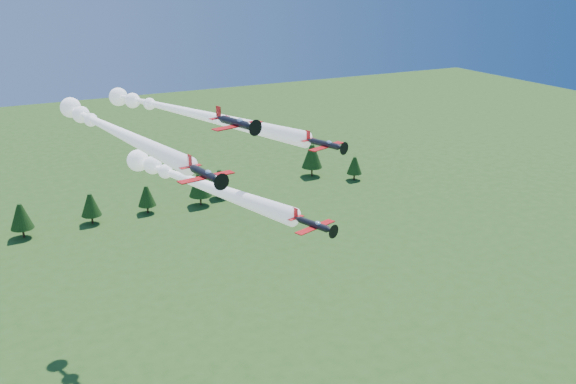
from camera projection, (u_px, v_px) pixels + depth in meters
name	position (u px, v px, depth m)	size (l,w,h in m)	color
plane_lead	(191.00, 181.00, 98.14)	(17.68, 42.92, 3.70)	black
plane_left	(111.00, 128.00, 102.60)	(14.04, 53.87, 3.70)	black
plane_right	(184.00, 111.00, 114.99)	(23.68, 56.90, 3.70)	black
plane_slot	(236.00, 123.00, 89.54)	(8.16, 9.03, 2.86)	black
treeline	(89.00, 200.00, 187.86)	(172.01, 19.03, 11.88)	#382314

